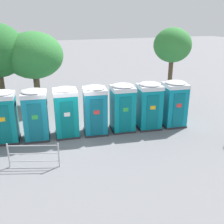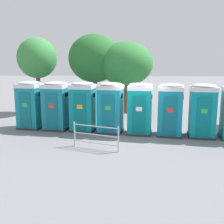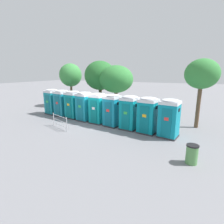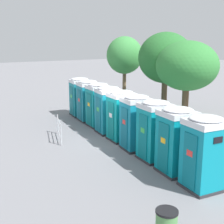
{
  "view_description": "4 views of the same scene",
  "coord_description": "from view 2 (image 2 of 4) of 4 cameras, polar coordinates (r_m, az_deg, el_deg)",
  "views": [
    {
      "loc": [
        -2.18,
        -12.18,
        5.72
      ],
      "look_at": [
        2.36,
        -0.18,
        1.07
      ],
      "focal_mm": 42.0,
      "sensor_mm": 36.0,
      "label": 1
    },
    {
      "loc": [
        -0.39,
        -12.63,
        3.47
      ],
      "look_at": [
        -1.38,
        0.32,
        1.04
      ],
      "focal_mm": 42.0,
      "sensor_mm": 36.0,
      "label": 2
    },
    {
      "loc": [
        7.38,
        -12.05,
        4.2
      ],
      "look_at": [
        1.42,
        -0.05,
        1.12
      ],
      "focal_mm": 28.0,
      "sensor_mm": 36.0,
      "label": 3
    },
    {
      "loc": [
        12.29,
        -8.53,
        4.91
      ],
      "look_at": [
        -1.05,
        0.28,
        1.23
      ],
      "focal_mm": 50.0,
      "sensor_mm": 36.0,
      "label": 4
    }
  ],
  "objects": [
    {
      "name": "portapotty_0",
      "position": [
        14.71,
        -17.27,
        1.56
      ],
      "size": [
        1.4,
        1.37,
        2.54
      ],
      "color": "#2D2D33",
      "rests_on": "ground"
    },
    {
      "name": "portapotty_2",
      "position": [
        13.57,
        -6.29,
        1.25
      ],
      "size": [
        1.34,
        1.32,
        2.54
      ],
      "color": "#2D2D33",
      "rests_on": "ground"
    },
    {
      "name": "street_tree_2",
      "position": [
        18.15,
        2.96,
        10.38
      ],
      "size": [
        3.74,
        3.74,
        4.92
      ],
      "color": "brown",
      "rests_on": "ground"
    },
    {
      "name": "portapotty_5",
      "position": [
        12.86,
        12.6,
        0.54
      ],
      "size": [
        1.36,
        1.38,
        2.54
      ],
      "color": "#2D2D33",
      "rests_on": "ground"
    },
    {
      "name": "portapotty_3",
      "position": [
        13.14,
        -0.28,
        1.01
      ],
      "size": [
        1.35,
        1.36,
        2.54
      ],
      "color": "#2D2D33",
      "rests_on": "ground"
    },
    {
      "name": "street_tree_3",
      "position": [
        18.62,
        -3.86,
        11.49
      ],
      "size": [
        3.58,
        3.58,
        5.46
      ],
      "color": "brown",
      "rests_on": "ground"
    },
    {
      "name": "portapotty_4",
      "position": [
        12.95,
        6.11,
        0.8
      ],
      "size": [
        1.3,
        1.32,
        2.54
      ],
      "color": "#2D2D33",
      "rests_on": "ground"
    },
    {
      "name": "street_tree_1",
      "position": [
        19.08,
        -15.99,
        11.18
      ],
      "size": [
        2.69,
        2.69,
        5.21
      ],
      "color": "brown",
      "rests_on": "ground"
    },
    {
      "name": "event_barrier",
      "position": [
        10.73,
        -3.58,
        -5.13
      ],
      "size": [
        1.95,
        0.71,
        1.05
      ],
      "color": "#B7B7BC",
      "rests_on": "ground"
    },
    {
      "name": "ground_plane",
      "position": [
        13.1,
        5.94,
        -4.83
      ],
      "size": [
        120.0,
        120.0,
        0.0
      ],
      "primitive_type": "plane",
      "color": "slate"
    },
    {
      "name": "portapotty_6",
      "position": [
        13.02,
        19.06,
        0.33
      ],
      "size": [
        1.32,
        1.33,
        2.54
      ],
      "color": "#2D2D33",
      "rests_on": "ground"
    },
    {
      "name": "portapotty_1",
      "position": [
        14.05,
        -12.04,
        1.4
      ],
      "size": [
        1.39,
        1.36,
        2.54
      ],
      "color": "#2D2D33",
      "rests_on": "ground"
    }
  ]
}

